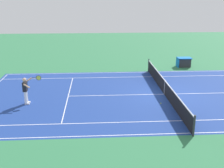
% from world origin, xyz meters
% --- Properties ---
extents(ground_plane, '(60.00, 60.00, 0.00)m').
position_xyz_m(ground_plane, '(0.00, 0.00, 0.00)').
color(ground_plane, '#2D7247').
extents(court_slab, '(24.20, 11.40, 0.00)m').
position_xyz_m(court_slab, '(0.00, 0.00, 0.00)').
color(court_slab, navy).
rests_on(court_slab, ground_plane).
extents(court_line_markings, '(23.85, 11.05, 0.01)m').
position_xyz_m(court_line_markings, '(0.00, 0.00, 0.00)').
color(court_line_markings, white).
rests_on(court_line_markings, ground_plane).
extents(tennis_net, '(0.10, 11.70, 1.08)m').
position_xyz_m(tennis_net, '(0.00, 0.00, 0.49)').
color(tennis_net, '#2D2D33').
rests_on(tennis_net, ground_plane).
extents(tennis_player_near, '(1.06, 0.78, 1.70)m').
position_xyz_m(tennis_player_near, '(8.80, 1.16, 0.93)').
color(tennis_player_near, white).
rests_on(tennis_player_near, ground_plane).
extents(tennis_ball, '(0.07, 0.07, 0.07)m').
position_xyz_m(tennis_ball, '(0.62, 1.71, 0.03)').
color(tennis_ball, '#CCE01E').
rests_on(tennis_ball, ground_plane).
extents(equipment_cart_tarped, '(1.25, 0.84, 0.85)m').
position_xyz_m(equipment_cart_tarped, '(-3.48, -7.11, 0.44)').
color(equipment_cart_tarped, '#2D2D33').
rests_on(equipment_cart_tarped, ground_plane).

